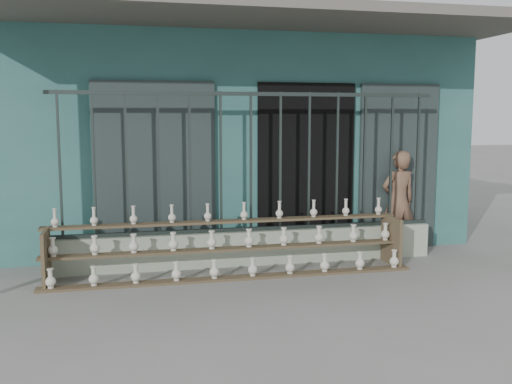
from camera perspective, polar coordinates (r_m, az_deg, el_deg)
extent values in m
plane|color=slate|center=(6.36, 2.00, -10.12)|extent=(60.00, 60.00, 0.00)
cube|color=#2D5F5B|center=(10.29, -4.04, 5.64)|extent=(7.00, 5.00, 3.20)
cube|color=black|center=(8.10, 4.96, 2.32)|extent=(1.40, 0.12, 2.40)
cube|color=#1F2A2A|center=(7.69, -10.05, 1.96)|extent=(1.60, 0.08, 2.40)
cube|color=#1F2A2A|center=(8.59, 13.99, 2.41)|extent=(1.20, 0.08, 2.40)
cube|color=#59544C|center=(7.34, -0.36, 17.09)|extent=(7.40, 2.00, 0.12)
cube|color=#9EAC94|center=(7.53, -0.50, -5.57)|extent=(5.00, 0.20, 0.45)
cube|color=#283330|center=(7.24, -19.04, 2.52)|extent=(0.03, 0.03, 1.80)
cube|color=#283330|center=(7.21, -15.94, 2.62)|extent=(0.03, 0.03, 1.80)
cube|color=#283330|center=(7.19, -12.82, 2.71)|extent=(0.03, 0.03, 1.80)
cube|color=#283330|center=(7.20, -9.70, 2.80)|extent=(0.03, 0.03, 1.80)
cube|color=#283330|center=(7.23, -6.60, 2.88)|extent=(0.03, 0.03, 1.80)
cube|color=#283330|center=(7.28, -3.53, 2.94)|extent=(0.03, 0.03, 1.80)
cube|color=#283330|center=(7.36, -0.51, 3.00)|extent=(0.03, 0.03, 1.80)
cube|color=#283330|center=(7.45, 2.44, 3.05)|extent=(0.03, 0.03, 1.80)
cube|color=#283330|center=(7.56, 5.31, 3.09)|extent=(0.03, 0.03, 1.80)
cube|color=#283330|center=(7.69, 8.10, 3.12)|extent=(0.03, 0.03, 1.80)
cube|color=#283330|center=(7.83, 10.78, 3.14)|extent=(0.03, 0.03, 1.80)
cube|color=#283330|center=(8.00, 13.36, 3.16)|extent=(0.03, 0.03, 1.80)
cube|color=#283330|center=(8.18, 15.84, 3.16)|extent=(0.03, 0.03, 1.80)
cube|color=#283330|center=(7.34, -0.52, 9.79)|extent=(5.00, 0.04, 0.05)
cube|color=#283330|center=(7.47, -0.50, -3.70)|extent=(5.00, 0.04, 0.05)
cube|color=brown|center=(6.90, -2.22, -8.60)|extent=(4.50, 0.18, 0.03)
cube|color=brown|center=(7.06, -2.60, -5.71)|extent=(4.50, 0.18, 0.03)
cube|color=brown|center=(7.24, -2.96, -2.95)|extent=(4.50, 0.18, 0.03)
cube|color=brown|center=(7.02, -20.25, -6.19)|extent=(0.04, 0.55, 0.64)
cube|color=brown|center=(7.72, 13.38, -4.73)|extent=(0.04, 0.55, 0.64)
imported|color=brown|center=(8.48, 14.05, -0.87)|extent=(0.57, 0.41, 1.45)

